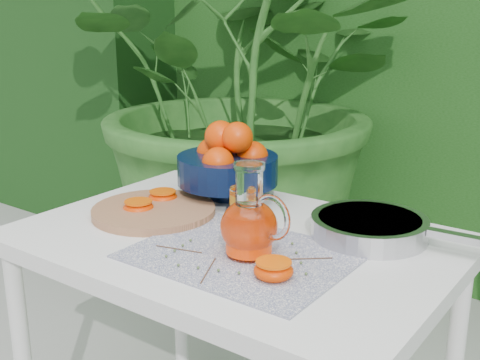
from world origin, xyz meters
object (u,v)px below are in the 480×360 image
Objects in this scene: white_table at (235,267)px; juice_pitcher at (250,224)px; saute_pan at (371,227)px; cutting_board at (154,211)px; fruit_bowl at (228,163)px.

white_table is 0.20m from juice_pitcher.
juice_pitcher is at bearing -122.91° from saute_pan.
cutting_board is 0.37m from juice_pitcher.
white_table is at bearing -147.03° from saute_pan.
fruit_bowl is (0.07, 0.23, 0.09)m from cutting_board.
white_table is at bearing -49.98° from fruit_bowl.
fruit_bowl is 0.42m from juice_pitcher.
juice_pitcher is (0.35, -0.07, 0.06)m from cutting_board.
saute_pan reaches higher than cutting_board.
saute_pan reaches higher than white_table.
fruit_bowl is (-0.18, 0.22, 0.18)m from white_table.
cutting_board is (-0.25, -0.01, 0.09)m from white_table.
fruit_bowl reaches higher than cutting_board.
juice_pitcher reaches higher than saute_pan.
cutting_board reaches higher than white_table.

